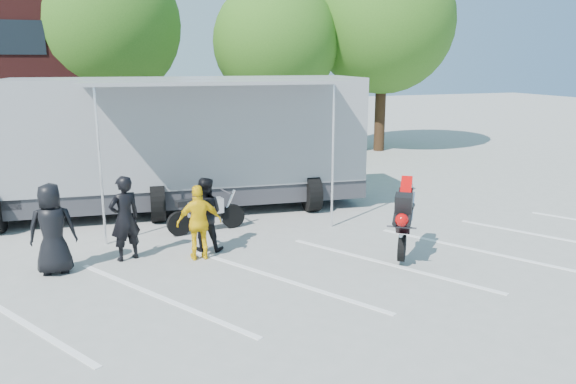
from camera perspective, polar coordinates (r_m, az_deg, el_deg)
ground at (r=10.30m, az=0.33°, el=-11.00°), size 100.00×100.00×0.00m
parking_bay_lines at (r=11.16m, az=-1.53°, el=-8.98°), size 18.09×13.33×0.01m
tree_left at (r=24.84m, az=-18.13°, el=15.77°), size 6.12×6.12×8.64m
tree_mid at (r=25.20m, az=-1.25°, el=14.94°), size 5.44×5.44×7.68m
tree_right at (r=26.87m, az=9.67°, el=16.66°), size 6.46×6.46×9.12m
transporter_truck at (r=16.58m, az=-11.28°, el=-1.75°), size 12.30×6.87×3.74m
parked_motorcycle at (r=14.36m, az=-8.22°, el=-3.98°), size 2.15×0.97×1.09m
stunt_bike_rider at (r=12.85m, az=11.67°, el=-6.22°), size 1.59×1.77×1.93m
spectator_leather_a at (r=12.20m, az=-22.82°, el=-3.48°), size 0.94×0.63×1.87m
spectator_leather_b at (r=12.51m, az=-16.26°, el=-2.58°), size 0.79×0.65×1.86m
spectator_leather_c at (r=12.76m, az=-8.46°, el=-2.25°), size 1.01×0.92×1.69m
spectator_hivis at (r=12.22m, az=-9.01°, el=-3.09°), size 0.99×0.46×1.65m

